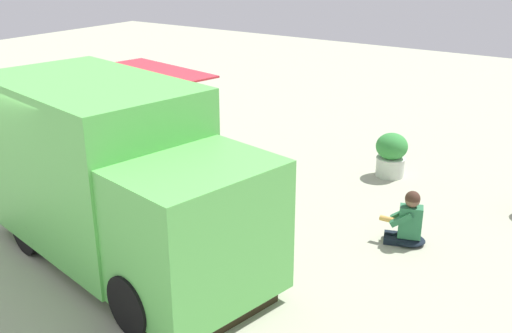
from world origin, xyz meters
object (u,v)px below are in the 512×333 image
at_px(person_customer, 408,222).
at_px(food_truck, 117,181).
at_px(trash_bin, 111,137).
at_px(planter_flowering_side, 391,154).

bearing_deg(person_customer, food_truck, 130.30).
bearing_deg(trash_bin, food_truck, -130.84).
xyz_separation_m(person_customer, planter_flowering_side, (2.54, 1.32, 0.11)).
height_order(person_customer, planter_flowering_side, planter_flowering_side).
relative_size(food_truck, trash_bin, 5.11).
distance_m(food_truck, person_customer, 4.45).
distance_m(food_truck, planter_flowering_side, 5.78).
height_order(food_truck, trash_bin, food_truck).
relative_size(food_truck, person_customer, 5.71).
bearing_deg(trash_bin, planter_flowering_side, -65.21).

